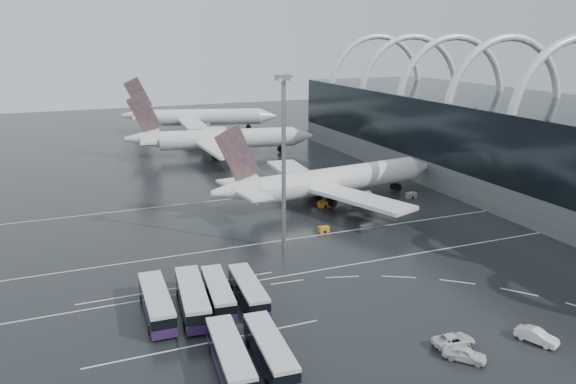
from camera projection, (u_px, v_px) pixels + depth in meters
name	position (u px, v px, depth m)	size (l,w,h in m)	color
ground	(331.00, 262.00, 88.26)	(420.00, 420.00, 0.00)	black
terminal	(539.00, 144.00, 125.42)	(42.00, 160.00, 34.90)	slate
lane_marking_near	(337.00, 267.00, 86.48)	(120.00, 0.25, 0.01)	silver
lane_marking_mid	(301.00, 238.00, 98.95)	(120.00, 0.25, 0.01)	silver
lane_marking_far	(250.00, 197.00, 123.89)	(120.00, 0.25, 0.01)	silver
bus_bay_line_south	(208.00, 343.00, 65.26)	(28.00, 0.25, 0.01)	silver
bus_bay_line_north	(180.00, 288.00, 79.51)	(28.00, 0.25, 0.01)	silver
airliner_main	(328.00, 182.00, 118.11)	(54.76, 47.62, 18.54)	white
airliner_gate_b	(218.00, 140.00, 164.38)	(54.97, 48.77, 19.13)	white
airliner_gate_c	(197.00, 118.00, 206.06)	(55.24, 50.22, 19.95)	white
bus_row_near_a	(156.00, 303.00, 71.08)	(3.58, 13.61, 3.33)	#311645
bus_row_near_b	(192.00, 298.00, 72.27)	(4.62, 14.16, 3.42)	#311645
bus_row_near_c	(218.00, 292.00, 74.25)	(4.07, 12.58, 3.04)	#311645
bus_row_near_d	(248.00, 291.00, 74.78)	(3.76, 12.59, 3.06)	#311645
bus_row_far_b	(230.00, 357.00, 59.27)	(4.04, 13.28, 3.22)	#311645
bus_row_far_c	(270.00, 350.00, 60.58)	(3.80, 12.81, 3.11)	#311645
van_curve_a	(454.00, 340.00, 64.52)	(2.33, 5.06, 1.41)	white
van_curve_b	(464.00, 354.00, 61.62)	(1.90, 4.72, 1.61)	white
van_curve_c	(537.00, 336.00, 65.24)	(1.68, 4.81, 1.58)	white
floodlight_mast	(284.00, 142.00, 89.62)	(2.19, 2.19, 28.57)	gray
gse_cart_belly_a	(375.00, 202.00, 117.71)	(2.33, 1.37, 1.27)	orange
gse_cart_belly_c	(324.00, 229.00, 101.68)	(1.91, 1.13, 1.04)	orange
gse_cart_belly_d	(411.00, 195.00, 122.81)	(2.21, 1.31, 1.21)	slate
gse_cart_belly_e	(324.00, 204.00, 116.46)	(2.35, 1.39, 1.28)	orange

